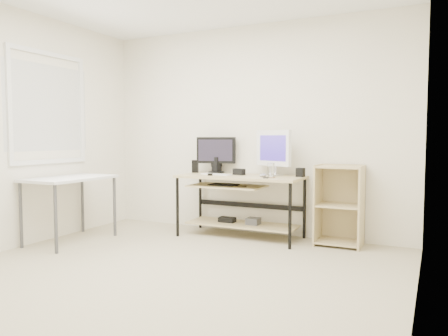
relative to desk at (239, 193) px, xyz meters
name	(u,v)px	position (x,y,z in m)	size (l,w,h in m)	color
room	(151,125)	(-0.11, -1.62, 0.78)	(4.01, 4.01, 2.62)	#BBAF8F
desk	(239,193)	(0.00, 0.00, 0.00)	(1.50, 0.65, 0.75)	tan
side_table	(70,184)	(-1.65, -1.06, 0.13)	(0.60, 1.00, 0.75)	white
shelf_unit	(340,205)	(1.18, 0.16, -0.09)	(0.50, 0.40, 0.90)	#CDB880
black_monitor	(216,153)	(-0.40, 0.20, 0.47)	(0.50, 0.21, 0.46)	black
white_imac	(273,149)	(0.38, 0.16, 0.52)	(0.49, 0.24, 0.54)	silver
keyboard	(216,174)	(-0.28, -0.04, 0.22)	(0.40, 0.11, 0.01)	white
mouse	(263,175)	(0.34, -0.06, 0.23)	(0.07, 0.10, 0.04)	#ABABB0
center_speaker	(239,172)	(-0.02, 0.06, 0.25)	(0.15, 0.07, 0.08)	black
speaker_left	(217,165)	(-0.41, 0.22, 0.32)	(0.13, 0.13, 0.21)	black
speaker_right	(300,172)	(0.72, 0.14, 0.26)	(0.09, 0.09, 0.10)	black
audio_controller	(195,166)	(-0.67, 0.13, 0.29)	(0.08, 0.05, 0.16)	black
volume_puck	(210,174)	(-0.30, -0.17, 0.22)	(0.06, 0.06, 0.03)	black
smartphone	(266,178)	(0.42, -0.17, 0.22)	(0.06, 0.11, 0.01)	black
coaster	(271,177)	(0.45, -0.11, 0.21)	(0.10, 0.10, 0.01)	#946842
drinking_glass	(271,170)	(0.45, -0.11, 0.30)	(0.08, 0.08, 0.16)	white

